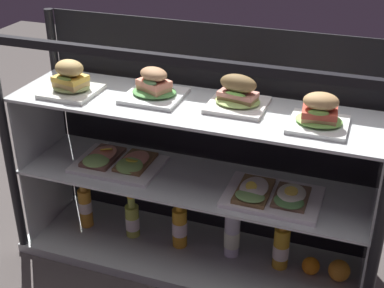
# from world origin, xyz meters

# --- Properties ---
(ground_plane) EXTENTS (6.00, 6.00, 0.02)m
(ground_plane) POSITION_xyz_m (0.00, 0.00, -0.01)
(ground_plane) COLOR #463F3D
(ground_plane) RESTS_ON ground
(case_base_deck) EXTENTS (1.39, 0.41, 0.04)m
(case_base_deck) POSITION_xyz_m (0.00, 0.00, 0.02)
(case_base_deck) COLOR #BAC1BB
(case_base_deck) RESTS_ON ground
(case_frame) EXTENTS (1.39, 0.41, 0.93)m
(case_frame) POSITION_xyz_m (0.00, 0.11, 0.51)
(case_frame) COLOR black
(case_frame) RESTS_ON ground
(riser_lower_tier) EXTENTS (1.32, 0.34, 0.33)m
(riser_lower_tier) POSITION_xyz_m (0.00, 0.00, 0.20)
(riser_lower_tier) COLOR silver
(riser_lower_tier) RESTS_ON case_base_deck
(shelf_lower_glass) EXTENTS (1.34, 0.35, 0.01)m
(shelf_lower_glass) POSITION_xyz_m (0.00, 0.00, 0.37)
(shelf_lower_glass) COLOR silver
(shelf_lower_glass) RESTS_ON riser_lower_tier
(riser_upper_tier) EXTENTS (1.32, 0.34, 0.29)m
(riser_upper_tier) POSITION_xyz_m (0.00, 0.00, 0.53)
(riser_upper_tier) COLOR silver
(riser_upper_tier) RESTS_ON shelf_lower_glass
(shelf_upper_glass) EXTENTS (1.34, 0.35, 0.01)m
(shelf_upper_glass) POSITION_xyz_m (0.00, 0.00, 0.68)
(shelf_upper_glass) COLOR silver
(shelf_upper_glass) RESTS_ON riser_upper_tier
(plated_roll_sandwich_right_of_center) EXTENTS (0.19, 0.19, 0.13)m
(plated_roll_sandwich_right_of_center) POSITION_xyz_m (-0.46, -0.05, 0.73)
(plated_roll_sandwich_right_of_center) COLOR white
(plated_roll_sandwich_right_of_center) RESTS_ON shelf_upper_glass
(plated_roll_sandwich_near_right_corner) EXTENTS (0.21, 0.21, 0.11)m
(plated_roll_sandwich_near_right_corner) POSITION_xyz_m (-0.15, 0.02, 0.72)
(plated_roll_sandwich_near_right_corner) COLOR white
(plated_roll_sandwich_near_right_corner) RESTS_ON shelf_upper_glass
(plated_roll_sandwich_mid_right) EXTENTS (0.20, 0.20, 0.12)m
(plated_roll_sandwich_mid_right) POSITION_xyz_m (0.15, 0.04, 0.73)
(plated_roll_sandwich_mid_right) COLOR white
(plated_roll_sandwich_mid_right) RESTS_ON shelf_upper_glass
(plated_roll_sandwich_mid_left) EXTENTS (0.19, 0.19, 0.12)m
(plated_roll_sandwich_mid_left) POSITION_xyz_m (0.44, -0.02, 0.73)
(plated_roll_sandwich_mid_left) COLOR white
(plated_roll_sandwich_mid_left) RESTS_ON shelf_upper_glass
(open_sandwich_tray_mid_left) EXTENTS (0.34, 0.24, 0.06)m
(open_sandwich_tray_mid_left) POSITION_xyz_m (-0.31, -0.00, 0.40)
(open_sandwich_tray_mid_left) COLOR white
(open_sandwich_tray_mid_left) RESTS_ON shelf_lower_glass
(open_sandwich_tray_left_of_center) EXTENTS (0.34, 0.24, 0.06)m
(open_sandwich_tray_left_of_center) POSITION_xyz_m (0.31, -0.03, 0.40)
(open_sandwich_tray_left_of_center) COLOR white
(open_sandwich_tray_left_of_center) RESTS_ON shelf_lower_glass
(juice_bottle_back_right) EXTENTS (0.06, 0.06, 0.24)m
(juice_bottle_back_right) POSITION_xyz_m (-0.49, 0.02, 0.14)
(juice_bottle_back_right) COLOR gold
(juice_bottle_back_right) RESTS_ON case_base_deck
(juice_bottle_back_left) EXTENTS (0.06, 0.06, 0.20)m
(juice_bottle_back_left) POSITION_xyz_m (-0.27, 0.02, 0.12)
(juice_bottle_back_left) COLOR #B6C74B
(juice_bottle_back_left) RESTS_ON case_base_deck
(juice_bottle_back_center) EXTENTS (0.06, 0.06, 0.22)m
(juice_bottle_back_center) POSITION_xyz_m (-0.06, 0.02, 0.13)
(juice_bottle_back_center) COLOR gold
(juice_bottle_back_center) RESTS_ON case_base_deck
(juice_bottle_front_right_end) EXTENTS (0.06, 0.06, 0.25)m
(juice_bottle_front_right_end) POSITION_xyz_m (0.15, 0.04, 0.14)
(juice_bottle_front_right_end) COLOR silver
(juice_bottle_front_right_end) RESTS_ON case_base_deck
(juice_bottle_tucked_behind) EXTENTS (0.06, 0.06, 0.23)m
(juice_bottle_tucked_behind) POSITION_xyz_m (0.35, 0.04, 0.13)
(juice_bottle_tucked_behind) COLOR gold
(juice_bottle_tucked_behind) RESTS_ON case_base_deck
(orange_fruit_beside_bottles) EXTENTS (0.07, 0.07, 0.07)m
(orange_fruit_beside_bottles) POSITION_xyz_m (0.47, 0.03, 0.07)
(orange_fruit_beside_bottles) COLOR orange
(orange_fruit_beside_bottles) RESTS_ON case_base_deck
(orange_fruit_near_left_post) EXTENTS (0.08, 0.08, 0.08)m
(orange_fruit_near_left_post) POSITION_xyz_m (0.58, 0.03, 0.08)
(orange_fruit_near_left_post) COLOR orange
(orange_fruit_near_left_post) RESTS_ON case_base_deck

